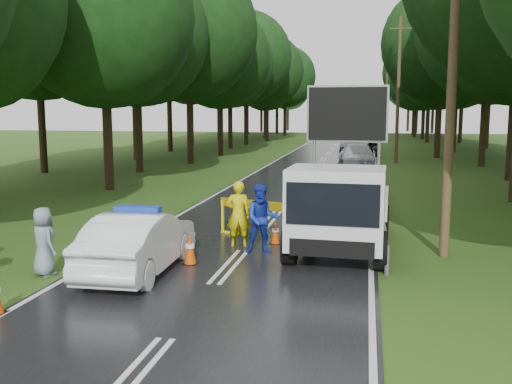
% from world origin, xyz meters
% --- Properties ---
extents(ground, '(160.00, 160.00, 0.00)m').
position_xyz_m(ground, '(0.00, 0.00, 0.00)').
color(ground, '#214313').
rests_on(ground, ground).
extents(road, '(7.00, 140.00, 0.02)m').
position_xyz_m(road, '(0.00, 30.00, 0.01)').
color(road, black).
rests_on(road, ground).
extents(guardrail, '(0.12, 60.06, 0.70)m').
position_xyz_m(guardrail, '(3.70, 29.67, 0.55)').
color(guardrail, gray).
rests_on(guardrail, ground).
extents(utility_pole_near, '(1.40, 0.24, 10.00)m').
position_xyz_m(utility_pole_near, '(5.20, 2.00, 5.06)').
color(utility_pole_near, '#4B3623').
rests_on(utility_pole_near, ground).
extents(utility_pole_mid, '(1.40, 0.24, 10.00)m').
position_xyz_m(utility_pole_mid, '(5.20, 28.00, 5.06)').
color(utility_pole_mid, '#4B3623').
rests_on(utility_pole_mid, ground).
extents(utility_pole_far, '(1.40, 0.24, 10.00)m').
position_xyz_m(utility_pole_far, '(5.20, 54.00, 5.06)').
color(utility_pole_far, '#4B3623').
rests_on(utility_pole_far, ground).
extents(police_sedan, '(1.63, 4.35, 1.56)m').
position_xyz_m(police_sedan, '(-1.95, -0.89, 0.71)').
color(police_sedan, white).
rests_on(police_sedan, ground).
extents(work_truck, '(2.68, 5.60, 4.38)m').
position_xyz_m(work_truck, '(2.54, 1.96, 1.19)').
color(work_truck, gray).
rests_on(work_truck, ground).
extents(barrier, '(2.58, 0.91, 1.12)m').
position_xyz_m(barrier, '(0.14, 3.17, 0.84)').
color(barrier, yellow).
rests_on(barrier, ground).
extents(officer, '(0.75, 0.58, 1.84)m').
position_xyz_m(officer, '(-0.24, 2.00, 0.92)').
color(officer, '#D4C70B').
rests_on(officer, ground).
extents(civilian, '(1.05, 0.92, 1.84)m').
position_xyz_m(civilian, '(0.53, 1.43, 0.92)').
color(civilian, '#182C9D').
rests_on(civilian, ground).
extents(bystander_right, '(0.92, 0.84, 1.58)m').
position_xyz_m(bystander_right, '(-4.00, -1.50, 0.79)').
color(bystander_right, gray).
rests_on(bystander_right, ground).
extents(queue_car_first, '(2.31, 4.60, 1.50)m').
position_xyz_m(queue_car_first, '(2.59, 14.92, 0.75)').
color(queue_car_first, '#3D4145').
rests_on(queue_car_first, ground).
extents(queue_car_second, '(2.73, 5.59, 1.57)m').
position_xyz_m(queue_car_second, '(2.60, 23.83, 0.78)').
color(queue_car_second, '#ABADB4').
rests_on(queue_car_second, ground).
extents(queue_car_third, '(3.09, 5.53, 1.46)m').
position_xyz_m(queue_car_third, '(2.60, 31.52, 0.73)').
color(queue_car_third, black).
rests_on(queue_car_third, ground).
extents(queue_car_fourth, '(1.49, 4.13, 1.35)m').
position_xyz_m(queue_car_fourth, '(1.68, 37.52, 0.68)').
color(queue_car_fourth, '#38393E').
rests_on(queue_car_fourth, ground).
extents(cone_center, '(0.37, 0.37, 0.78)m').
position_xyz_m(cone_center, '(-1.00, 0.00, 0.38)').
color(cone_center, black).
rests_on(cone_center, ground).
extents(cone_far, '(0.32, 0.32, 0.67)m').
position_xyz_m(cone_far, '(0.72, 2.50, 0.33)').
color(cone_far, black).
rests_on(cone_far, ground).
extents(cone_left_mid, '(0.37, 0.37, 0.78)m').
position_xyz_m(cone_left_mid, '(-3.40, 0.52, 0.38)').
color(cone_left_mid, black).
rests_on(cone_left_mid, ground).
extents(cone_right, '(0.33, 0.33, 0.70)m').
position_xyz_m(cone_right, '(3.44, 3.92, 0.34)').
color(cone_right, black).
rests_on(cone_right, ground).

